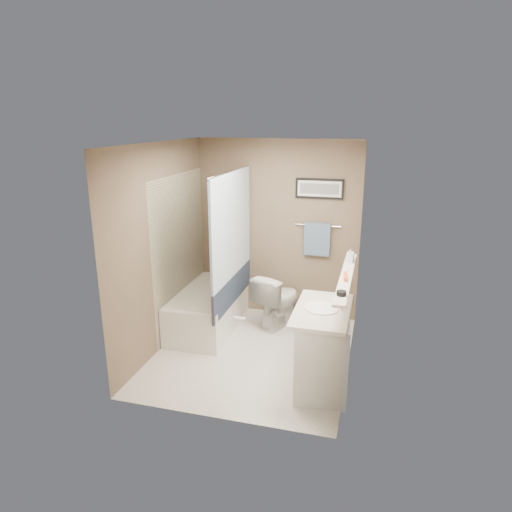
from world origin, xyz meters
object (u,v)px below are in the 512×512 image
(vanity, at_px, (322,349))
(candle_bowl_near, at_px, (341,293))
(soap_bottle, at_px, (350,256))
(hair_brush_front, at_px, (346,276))
(toilet, at_px, (278,299))
(bathtub, at_px, (209,308))
(glass_jar, at_px, (350,256))

(vanity, height_order, candle_bowl_near, candle_bowl_near)
(soap_bottle, bearing_deg, vanity, -104.27)
(vanity, height_order, hair_brush_front, hair_brush_front)
(candle_bowl_near, xyz_separation_m, soap_bottle, (0.00, 1.01, 0.05))
(toilet, height_order, vanity, vanity)
(candle_bowl_near, height_order, soap_bottle, soap_bottle)
(toilet, bearing_deg, candle_bowl_near, 142.09)
(toilet, bearing_deg, hair_brush_front, 151.62)
(toilet, distance_m, hair_brush_front, 1.63)
(bathtub, xyz_separation_m, soap_bottle, (1.79, -0.26, 0.94))
(bathtub, distance_m, toilet, 0.91)
(hair_brush_front, distance_m, glass_jar, 0.62)
(bathtub, xyz_separation_m, toilet, (0.86, 0.28, 0.11))
(toilet, bearing_deg, bathtub, 39.39)
(vanity, relative_size, candle_bowl_near, 10.00)
(soap_bottle, bearing_deg, bathtub, 171.56)
(bathtub, xyz_separation_m, candle_bowl_near, (1.79, -1.28, 0.89))
(bathtub, height_order, hair_brush_front, hair_brush_front)
(glass_jar, xyz_separation_m, soap_bottle, (0.00, -0.07, 0.02))
(vanity, bearing_deg, candle_bowl_near, -63.13)
(toilet, distance_m, vanity, 1.47)
(hair_brush_front, bearing_deg, glass_jar, 90.00)
(glass_jar, relative_size, soap_bottle, 0.67)
(glass_jar, bearing_deg, hair_brush_front, -90.00)
(candle_bowl_near, distance_m, hair_brush_front, 0.46)
(hair_brush_front, distance_m, soap_bottle, 0.55)
(candle_bowl_near, bearing_deg, vanity, 123.20)
(vanity, bearing_deg, hair_brush_front, 38.00)
(hair_brush_front, xyz_separation_m, glass_jar, (0.00, 0.62, 0.03))
(bathtub, height_order, candle_bowl_near, candle_bowl_near)
(hair_brush_front, relative_size, glass_jar, 2.20)
(candle_bowl_near, relative_size, glass_jar, 0.90)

